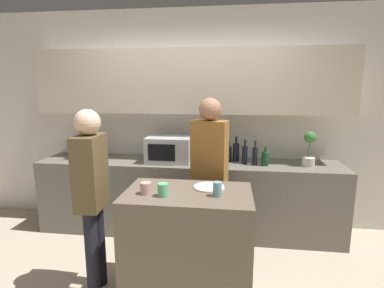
{
  "coord_description": "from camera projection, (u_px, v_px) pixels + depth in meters",
  "views": [
    {
      "loc": [
        0.5,
        -2.06,
        1.76
      ],
      "look_at": [
        0.17,
        0.49,
        1.27
      ],
      "focal_mm": 28.0,
      "sensor_mm": 36.0,
      "label": 1
    }
  ],
  "objects": [
    {
      "name": "toaster",
      "position": [
        81.0,
        152.0,
        3.72
      ],
      "size": [
        0.26,
        0.16,
        0.18
      ],
      "color": "black",
      "rests_on": "back_counter"
    },
    {
      "name": "person_center",
      "position": [
        209.0,
        166.0,
        2.97
      ],
      "size": [
        0.37,
        0.26,
        1.66
      ],
      "rotation": [
        0.0,
        0.0,
        -3.37
      ],
      "color": "black",
      "rests_on": "ground_plane"
    },
    {
      "name": "back_wall",
      "position": [
        191.0,
        105.0,
        3.73
      ],
      "size": [
        6.4,
        0.4,
        2.7
      ],
      "color": "silver",
      "rests_on": "ground_plane"
    },
    {
      "name": "cup_1",
      "position": [
        217.0,
        189.0,
        2.33
      ],
      "size": [
        0.07,
        0.07,
        0.12
      ],
      "color": "#6A9DAA",
      "rests_on": "kitchen_island"
    },
    {
      "name": "person_left",
      "position": [
        92.0,
        188.0,
        2.48
      ],
      "size": [
        0.22,
        0.35,
        1.59
      ],
      "rotation": [
        0.0,
        0.0,
        -1.49
      ],
      "color": "black",
      "rests_on": "ground_plane"
    },
    {
      "name": "cup_2",
      "position": [
        163.0,
        190.0,
        2.33
      ],
      "size": [
        0.08,
        0.08,
        0.1
      ],
      "color": "#5ABB7F",
      "rests_on": "kitchen_island"
    },
    {
      "name": "bottle_3",
      "position": [
        245.0,
        154.0,
        3.48
      ],
      "size": [
        0.07,
        0.07,
        0.29
      ],
      "color": "black",
      "rests_on": "back_counter"
    },
    {
      "name": "cup_0",
      "position": [
        146.0,
        188.0,
        2.38
      ],
      "size": [
        0.09,
        0.09,
        0.09
      ],
      "color": "#D19B94",
      "rests_on": "kitchen_island"
    },
    {
      "name": "potted_plant",
      "position": [
        309.0,
        149.0,
        3.35
      ],
      "size": [
        0.14,
        0.14,
        0.39
      ],
      "color": "silver",
      "rests_on": "back_counter"
    },
    {
      "name": "bottle_1",
      "position": [
        228.0,
        154.0,
        3.57
      ],
      "size": [
        0.08,
        0.08,
        0.25
      ],
      "color": "black",
      "rests_on": "back_counter"
    },
    {
      "name": "plate_on_island",
      "position": [
        209.0,
        187.0,
        2.53
      ],
      "size": [
        0.26,
        0.26,
        0.01
      ],
      "color": "white",
      "rests_on": "kitchen_island"
    },
    {
      "name": "bottle_2",
      "position": [
        236.0,
        152.0,
        3.59
      ],
      "size": [
        0.07,
        0.07,
        0.3
      ],
      "color": "black",
      "rests_on": "back_counter"
    },
    {
      "name": "bottle_4",
      "position": [
        255.0,
        156.0,
        3.41
      ],
      "size": [
        0.06,
        0.06,
        0.28
      ],
      "color": "black",
      "rests_on": "back_counter"
    },
    {
      "name": "bottle_5",
      "position": [
        265.0,
        158.0,
        3.4
      ],
      "size": [
        0.09,
        0.09,
        0.22
      ],
      "color": "#194723",
      "rests_on": "back_counter"
    },
    {
      "name": "bottle_0",
      "position": [
        217.0,
        151.0,
        3.63
      ],
      "size": [
        0.08,
        0.08,
        0.3
      ],
      "color": "black",
      "rests_on": "back_counter"
    },
    {
      "name": "kitchen_island",
      "position": [
        188.0,
        244.0,
        2.53
      ],
      "size": [
        1.04,
        0.64,
        0.92
      ],
      "color": "brown",
      "rests_on": "ground_plane"
    },
    {
      "name": "microwave",
      "position": [
        169.0,
        149.0,
        3.57
      ],
      "size": [
        0.52,
        0.39,
        0.3
      ],
      "color": "#B7BABC",
      "rests_on": "back_counter"
    },
    {
      "name": "back_counter",
      "position": [
        188.0,
        196.0,
        3.67
      ],
      "size": [
        3.6,
        0.62,
        0.88
      ],
      "color": "#6B665B",
      "rests_on": "ground_plane"
    }
  ]
}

